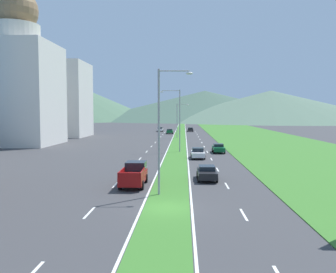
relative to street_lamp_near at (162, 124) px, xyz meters
The scene contains 44 objects.
ground_plane 7.06m from the street_lamp_near, 82.38° to the right, with size 600.00×600.00×0.00m, color #38383A.
grass_median 56.22m from the street_lamp_near, 89.44° to the left, with size 3.20×240.00×0.06m, color #387028.
grass_verge_right 60.06m from the street_lamp_near, 69.29° to the left, with size 24.00×240.00×0.06m, color #387028.
lane_dash_left_2 9.10m from the street_lamp_near, 130.15° to the right, with size 0.16×2.80×0.01m, color silver.
lane_dash_left_3 8.32m from the street_lamp_near, 139.13° to the left, with size 0.16×2.80×0.01m, color silver.
lane_dash_left_4 15.17m from the street_lamp_near, 108.93° to the left, with size 0.16×2.80×0.01m, color silver.
lane_dash_left_5 23.78m from the street_lamp_near, 101.38° to the left, with size 0.16×2.80×0.01m, color silver.
lane_dash_left_6 32.79m from the street_lamp_near, 98.11° to the left, with size 0.16×2.80×0.01m, color silver.
lane_dash_left_7 41.94m from the street_lamp_near, 96.29° to the left, with size 0.16×2.80×0.01m, color silver.
lane_dash_left_8 51.17m from the street_lamp_near, 95.14° to the left, with size 0.16×2.80×0.01m, color silver.
lane_dash_left_9 60.43m from the street_lamp_near, 94.34° to the left, with size 0.16×2.80×0.01m, color silver.
lane_dash_left_10 69.71m from the street_lamp_near, 93.76° to the left, with size 0.16×2.80×0.01m, color silver.
lane_dash_left_11 79.00m from the street_lamp_near, 93.31° to the left, with size 0.16×2.80×0.01m, color silver.
lane_dash_left_12 88.30m from the street_lamp_near, 92.96° to the left, with size 0.16×2.80×0.01m, color silver.
lane_dash_left_13 97.61m from the street_lamp_near, 92.68° to the left, with size 0.16×2.80×0.01m, color silver.
lane_dash_right_2 9.69m from the street_lamp_near, 43.72° to the right, with size 0.16×2.80×0.01m, color silver.
lane_dash_right_3 8.96m from the street_lamp_near, 34.92° to the left, with size 0.16×2.80×0.01m, color silver.
lane_dash_right_4 15.53m from the street_lamp_near, 66.97° to the left, with size 0.16×2.80×0.01m, color silver.
lane_dash_right_5 24.01m from the street_lamp_near, 75.99° to the left, with size 0.16×2.80×0.01m, color silver.
lane_dash_right_6 32.96m from the street_lamp_near, 79.98° to the left, with size 0.16×2.80×0.01m, color silver.
lane_dash_right_7 42.08m from the street_lamp_near, 82.22° to the left, with size 0.16×2.80×0.01m, color silver.
lane_dash_right_8 51.28m from the street_lamp_near, 83.64° to the left, with size 0.16×2.80×0.01m, color silver.
lane_dash_right_9 60.52m from the street_lamp_near, 84.62° to the left, with size 0.16×2.80×0.01m, color silver.
lane_dash_right_10 69.79m from the street_lamp_near, 85.34° to the left, with size 0.16×2.80×0.01m, color silver.
lane_dash_right_11 79.07m from the street_lamp_near, 85.89° to the left, with size 0.16×2.80×0.01m, color silver.
lane_dash_right_12 88.37m from the street_lamp_near, 86.33° to the left, with size 0.16×2.80×0.01m, color silver.
lane_dash_right_13 97.67m from the street_lamp_near, 86.68° to the left, with size 0.16×2.80×0.01m, color silver.
edge_line_median_left 56.23m from the street_lamp_near, 91.23° to the left, with size 0.16×240.00×0.01m, color silver.
edge_line_median_right 56.26m from the street_lamp_near, 87.65° to the left, with size 0.16×240.00×0.01m, color silver.
domed_building 55.25m from the street_lamp_near, 126.17° to the left, with size 15.56×15.56×31.63m.
midrise_colored 76.33m from the street_lamp_near, 114.84° to the left, with size 14.60×14.60×20.06m, color silver.
hill_far_left 290.80m from the street_lamp_near, 113.68° to the left, with size 193.89×193.89×41.17m, color #47664C.
hill_far_center 276.83m from the street_lamp_near, 86.06° to the left, with size 198.32×198.32×24.27m, color #3D5647.
hill_far_right 241.95m from the street_lamp_near, 74.83° to the left, with size 170.13×170.13×21.85m, color #516B56.
street_lamp_near is the anchor object (origin of this frame).
street_lamp_mid 31.94m from the street_lamp_near, 88.79° to the left, with size 3.35×0.45×10.40m.
street_lamp_far 63.96m from the street_lamp_near, 89.73° to the left, with size 3.07×0.40×8.80m.
car_0 32.19m from the street_lamp_near, 76.55° to the left, with size 1.95×4.45×1.47m.
car_1 9.30m from the street_lamp_near, 59.30° to the left, with size 1.95×4.24×1.39m.
car_2 95.68m from the street_lamp_near, 87.64° to the left, with size 1.98×4.06×1.40m.
car_3 24.35m from the street_lamp_near, 80.98° to the left, with size 2.01×4.36×1.52m.
car_4 95.31m from the street_lamp_near, 93.88° to the left, with size 2.00×4.07×1.51m.
car_5 82.98m from the street_lamp_near, 91.82° to the left, with size 1.99×4.32×1.48m.
pickup_truck_0 6.74m from the street_lamp_near, 126.11° to the left, with size 2.18×5.40×2.00m.
Camera 1 is at (1.18, -24.89, 6.70)m, focal length 38.97 mm.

